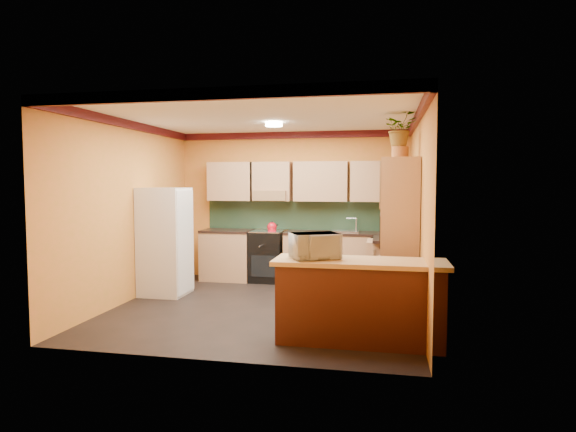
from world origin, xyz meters
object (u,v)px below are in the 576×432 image
(base_cabinets_back, at_px, (301,258))
(stove, at_px, (267,256))
(microwave, at_px, (315,246))
(pantry, at_px, (399,237))
(fridge, at_px, (165,241))
(breakfast_bar, at_px, (359,304))

(base_cabinets_back, relative_size, stove, 4.01)
(stove, height_order, microwave, microwave)
(stove, bearing_deg, pantry, -38.96)
(base_cabinets_back, height_order, microwave, microwave)
(fridge, height_order, pantry, pantry)
(base_cabinets_back, xyz_separation_m, microwave, (0.67, -3.06, 0.63))
(fridge, distance_m, microwave, 3.17)
(microwave, bearing_deg, base_cabinets_back, 74.00)
(fridge, height_order, microwave, fridge)
(fridge, bearing_deg, base_cabinets_back, 33.85)
(base_cabinets_back, distance_m, microwave, 3.20)
(fridge, bearing_deg, microwave, -33.30)
(breakfast_bar, height_order, microwave, microwave)
(stove, xyz_separation_m, pantry, (2.25, -1.82, 0.59))
(base_cabinets_back, relative_size, fridge, 2.15)
(stove, bearing_deg, fridge, -135.52)
(base_cabinets_back, height_order, breakfast_bar, same)
(base_cabinets_back, relative_size, microwave, 7.04)
(stove, height_order, breakfast_bar, stove)
(base_cabinets_back, bearing_deg, fridge, -146.15)
(breakfast_bar, relative_size, microwave, 3.47)
(stove, distance_m, pantry, 2.96)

